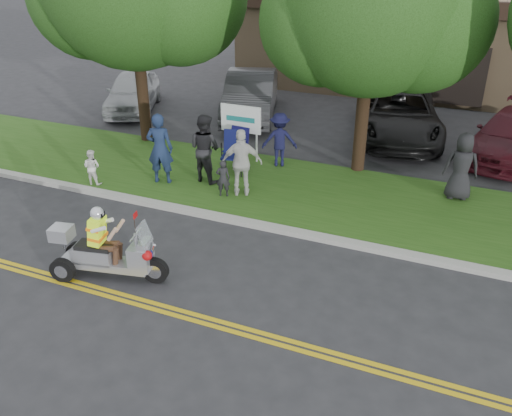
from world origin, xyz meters
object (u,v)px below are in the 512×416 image
at_px(trike_scooter, 104,253).
at_px(lawn_chair_b, 234,149).
at_px(parked_car_left, 250,95).
at_px(parked_car_right, 512,136).
at_px(spectator_adult_right, 242,163).
at_px(parked_car_far_left, 132,92).
at_px(parked_car_mid, 398,114).
at_px(spectator_adult_left, 160,149).
at_px(lawn_chair_a, 238,144).
at_px(spectator_adult_mid, 205,148).

relative_size(trike_scooter, lawn_chair_b, 2.00).
height_order(lawn_chair_b, parked_car_left, parked_car_left).
bearing_deg(parked_car_right, spectator_adult_right, -122.67).
bearing_deg(parked_car_far_left, parked_car_mid, -19.28).
relative_size(trike_scooter, spectator_adult_left, 1.23).
bearing_deg(spectator_adult_right, parked_car_left, -90.96).
bearing_deg(trike_scooter, lawn_chair_a, 77.99).
distance_m(lawn_chair_a, spectator_adult_mid, 1.47).
relative_size(trike_scooter, spectator_adult_mid, 1.27).
bearing_deg(parked_car_mid, spectator_adult_mid, -137.80).
height_order(parked_car_mid, parked_car_right, parked_car_mid).
bearing_deg(parked_car_mid, spectator_adult_right, -126.97).
xyz_separation_m(lawn_chair_b, spectator_adult_right, (0.84, -1.31, 0.21)).
bearing_deg(trike_scooter, spectator_adult_right, 65.37).
bearing_deg(lawn_chair_b, lawn_chair_a, 90.03).
bearing_deg(spectator_adult_left, parked_car_mid, -144.97).
height_order(parked_car_left, parked_car_mid, parked_car_left).
bearing_deg(parked_car_mid, parked_car_left, 165.50).
relative_size(spectator_adult_left, parked_car_far_left, 0.45).
xyz_separation_m(trike_scooter, parked_car_left, (-1.60, 10.90, 0.29)).
distance_m(spectator_adult_left, spectator_adult_right, 2.34).
bearing_deg(trike_scooter, parked_car_mid, 58.75).
xyz_separation_m(spectator_adult_left, spectator_adult_right, (2.34, 0.12, -0.08)).
height_order(spectator_adult_mid, parked_car_left, spectator_adult_mid).
bearing_deg(lawn_chair_b, parked_car_right, 18.60).
bearing_deg(lawn_chair_a, trike_scooter, -85.21).
bearing_deg(spectator_adult_mid, lawn_chair_b, -105.41).
xyz_separation_m(lawn_chair_a, parked_car_right, (7.32, 4.04, -0.04)).
relative_size(parked_car_left, parked_car_right, 1.08).
bearing_deg(parked_car_right, parked_car_mid, -173.89).
relative_size(lawn_chair_b, parked_car_right, 0.25).
bearing_deg(lawn_chair_a, lawn_chair_b, -71.01).
height_order(lawn_chair_a, lawn_chair_b, lawn_chair_b).
xyz_separation_m(parked_car_far_left, parked_car_right, (13.50, 0.31, -0.05)).
relative_size(spectator_adult_right, parked_car_right, 0.38).
xyz_separation_m(trike_scooter, parked_car_far_left, (-6.14, 9.94, 0.19)).
distance_m(lawn_chair_b, spectator_adult_left, 2.09).
xyz_separation_m(spectator_adult_right, parked_car_mid, (2.82, 6.41, -0.20)).
xyz_separation_m(parked_car_far_left, parked_car_mid, (9.97, 0.84, 0.05)).
xyz_separation_m(trike_scooter, spectator_adult_mid, (-0.29, 4.82, 0.49)).
distance_m(parked_car_left, parked_car_right, 8.98).
relative_size(spectator_adult_mid, spectator_adult_right, 1.06).
bearing_deg(parked_car_far_left, spectator_adult_mid, -65.26).
height_order(lawn_chair_a, spectator_adult_right, spectator_adult_right).
height_order(lawn_chair_b, spectator_adult_left, spectator_adult_left).
relative_size(spectator_adult_left, parked_car_mid, 0.34).
xyz_separation_m(lawn_chair_a, parked_car_far_left, (-6.18, 3.72, 0.01)).
distance_m(trike_scooter, spectator_adult_left, 4.49).
height_order(lawn_chair_a, parked_car_right, parked_car_right).
bearing_deg(lawn_chair_b, parked_car_far_left, 132.13).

